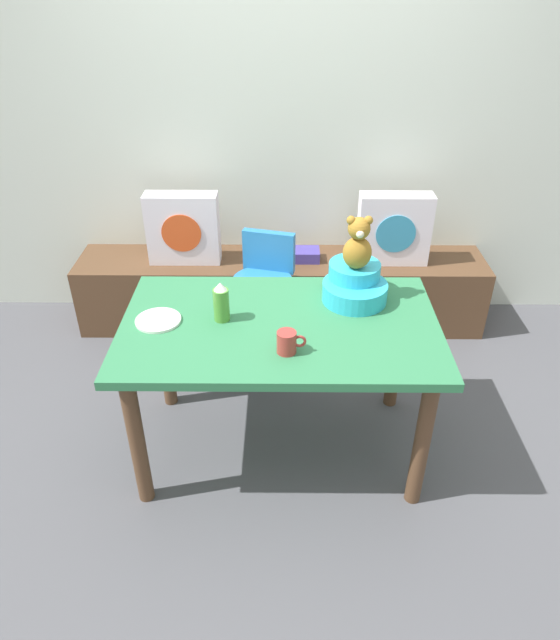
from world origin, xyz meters
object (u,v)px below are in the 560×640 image
Objects in this scene: pillow_floral_right at (394,229)px; dining_table at (280,342)px; teddy_bear at (358,244)px; highchair at (263,285)px; ketchup_bottle at (221,302)px; dinner_plate_near at (158,320)px; pillow_floral_left at (183,229)px; coffee_mug at (287,342)px; infant_seat_teal at (355,285)px; book_stack at (304,255)px.

pillow_floral_right reaches higher than dining_table.
teddy_bear is (-0.35, -0.93, 0.34)m from pillow_floral_right.
teddy_bear reaches higher than highchair.
dining_table is at bearing -82.14° from highchair.
highchair is 4.27× the size of ketchup_bottle.
teddy_bear is 1.25× the size of dinner_plate_near.
ketchup_bottle is at bearing -72.74° from pillow_floral_left.
teddy_bear is 2.08× the size of coffee_mug.
pillow_floral_left is at bearing 135.42° from infant_seat_teal.
teddy_bear reaches higher than book_stack.
ketchup_bottle is 1.54× the size of coffee_mug.
teddy_bear reaches higher than pillow_floral_left.
dining_table is at bearing -120.95° from pillow_floral_right.
dining_table is 0.55m from dinner_plate_near.
dining_table is 7.54× the size of ketchup_bottle.
infant_seat_teal is 0.53m from coffee_mug.
ketchup_bottle is at bearing 3.99° from dinner_plate_near.
coffee_mug is (0.03, -0.22, 0.15)m from dining_table.
coffee_mug is at bearing -94.50° from book_stack.
pillow_floral_left is 1.76× the size of teddy_bear.
ketchup_bottle is (-0.94, -1.12, 0.15)m from pillow_floral_right.
book_stack is 1.03m from infant_seat_teal.
pillow_floral_right is 0.91m from highchair.
ketchup_bottle is 0.92× the size of dinner_plate_near.
pillow_floral_left is 1.15m from dinner_plate_near.
dinner_plate_near is at bearing -136.94° from pillow_floral_right.
ketchup_bottle reaches higher than dinner_plate_near.
ketchup_bottle is 0.29m from dinner_plate_near.
teddy_bear reaches higher than ketchup_bottle.
teddy_bear is (0.95, -0.93, 0.34)m from pillow_floral_left.
pillow_floral_right is 0.32× the size of dining_table.
dining_table is 5.58× the size of teddy_bear.
ketchup_bottle is (-0.60, -0.19, 0.02)m from infant_seat_teal.
pillow_floral_right is 0.58m from book_stack.
pillow_floral_left is 1.37m from teddy_bear.
dinner_plate_near is at bearing -120.75° from highchair.
ketchup_bottle is at bearing -130.04° from pillow_floral_right.
ketchup_bottle is (-0.25, 0.03, 0.19)m from dining_table.
pillow_floral_left and pillow_floral_right have the same top height.
teddy_bear is at bearing -90.00° from infant_seat_teal.
teddy_bear is at bearing -110.29° from pillow_floral_right.
highchair is 0.79m from ketchup_bottle.
pillow_floral_left reaches higher than coffee_mug.
coffee_mug is (-0.11, -1.39, 0.29)m from book_stack.
ketchup_bottle is 0.38m from coffee_mug.
infant_seat_teal is at bearing 17.58° from ketchup_bottle.
dinner_plate_near is (-1.22, -1.14, 0.07)m from pillow_floral_right.
highchair reaches higher than dinner_plate_near.
book_stack is 0.50m from highchair.
infant_seat_teal reaches higher than highchair.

